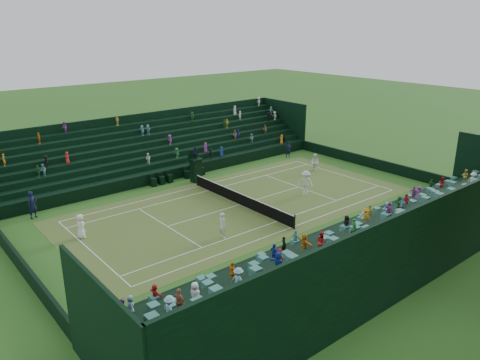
{
  "coord_description": "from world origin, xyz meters",
  "views": [
    {
      "loc": [
        25.74,
        -21.06,
        13.17
      ],
      "look_at": [
        0.0,
        0.0,
        2.0
      ],
      "focal_mm": 35.0,
      "sensor_mm": 36.0,
      "label": 1
    }
  ],
  "objects_px": {
    "player_near_east": "(222,225)",
    "umpire_chair": "(196,167)",
    "player_near_west": "(81,226)",
    "tennis_net": "(240,198)",
    "player_far_east": "(306,183)",
    "player_far_west": "(315,163)"
  },
  "relations": [
    {
      "from": "umpire_chair",
      "to": "player_near_west",
      "type": "relative_size",
      "value": 1.93
    },
    {
      "from": "player_far_west",
      "to": "player_near_west",
      "type": "bearing_deg",
      "value": -98.14
    },
    {
      "from": "umpire_chair",
      "to": "player_near_east",
      "type": "xyz_separation_m",
      "value": [
        10.43,
        -5.02,
        -0.47
      ]
    },
    {
      "from": "umpire_chair",
      "to": "player_far_east",
      "type": "height_order",
      "value": "umpire_chair"
    },
    {
      "from": "tennis_net",
      "to": "umpire_chair",
      "type": "relative_size",
      "value": 3.71
    },
    {
      "from": "umpire_chair",
      "to": "player_near_east",
      "type": "height_order",
      "value": "umpire_chair"
    },
    {
      "from": "tennis_net",
      "to": "player_far_west",
      "type": "relative_size",
      "value": 7.03
    },
    {
      "from": "player_near_west",
      "to": "umpire_chair",
      "type": "bearing_deg",
      "value": -74.56
    },
    {
      "from": "player_near_east",
      "to": "player_far_east",
      "type": "xyz_separation_m",
      "value": [
        -2.17,
        10.05,
        0.13
      ]
    },
    {
      "from": "umpire_chair",
      "to": "player_near_east",
      "type": "bearing_deg",
      "value": -25.69
    },
    {
      "from": "player_near_west",
      "to": "player_near_east",
      "type": "height_order",
      "value": "player_near_east"
    },
    {
      "from": "tennis_net",
      "to": "player_far_west",
      "type": "bearing_deg",
      "value": 101.51
    },
    {
      "from": "player_near_west",
      "to": "player_far_east",
      "type": "bearing_deg",
      "value": -107.52
    },
    {
      "from": "player_near_east",
      "to": "umpire_chair",
      "type": "bearing_deg",
      "value": -29.75
    },
    {
      "from": "player_near_west",
      "to": "player_near_east",
      "type": "xyz_separation_m",
      "value": [
        5.76,
        7.06,
        0.06
      ]
    },
    {
      "from": "player_near_west",
      "to": "tennis_net",
      "type": "bearing_deg",
      "value": -105.51
    },
    {
      "from": "player_far_east",
      "to": "player_far_west",
      "type": "bearing_deg",
      "value": 95.53
    },
    {
      "from": "player_near_east",
      "to": "player_far_east",
      "type": "relative_size",
      "value": 0.87
    },
    {
      "from": "player_near_west",
      "to": "player_far_west",
      "type": "height_order",
      "value": "player_far_west"
    },
    {
      "from": "player_near_east",
      "to": "player_far_west",
      "type": "height_order",
      "value": "player_near_east"
    },
    {
      "from": "umpire_chair",
      "to": "player_far_west",
      "type": "height_order",
      "value": "umpire_chair"
    },
    {
      "from": "player_near_east",
      "to": "player_near_west",
      "type": "bearing_deg",
      "value": 46.75
    }
  ]
}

